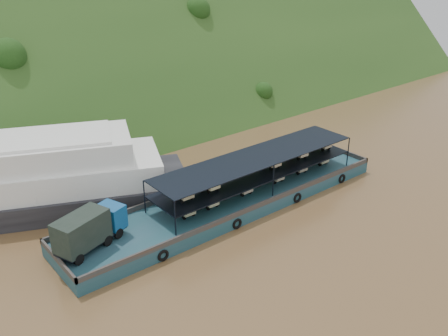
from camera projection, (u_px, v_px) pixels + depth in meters
ground at (258, 201)px, 50.77m from camera, size 160.00×160.00×0.00m
hillside at (98, 114)px, 76.15m from camera, size 140.00×39.60×39.60m
cargo_barge at (221, 201)px, 48.46m from camera, size 35.10×7.18×4.54m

